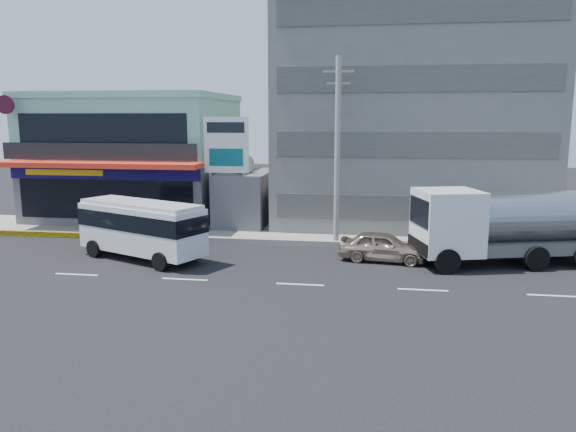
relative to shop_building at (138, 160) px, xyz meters
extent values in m
plane|color=black|center=(8.00, -13.95, -4.00)|extent=(120.00, 120.00, 0.00)
cube|color=gray|center=(13.00, -4.45, -3.85)|extent=(70.00, 5.00, 0.30)
cube|color=#46454A|center=(0.00, 0.05, -2.00)|extent=(12.00, 10.00, 4.00)
cube|color=#81B79B|center=(0.00, 0.05, 2.00)|extent=(12.00, 10.00, 4.00)
cube|color=red|center=(0.00, -5.75, 0.15)|extent=(12.40, 1.80, 0.30)
cube|color=#110B52|center=(0.00, -5.00, -0.40)|extent=(12.00, 0.12, 0.80)
cube|color=black|center=(0.00, -4.97, -1.90)|extent=(11.00, 0.06, 2.60)
cube|color=slate|center=(18.00, 1.05, 3.00)|extent=(16.00, 12.00, 14.00)
cube|color=#46454A|center=(8.00, -1.95, -2.25)|extent=(3.00, 6.00, 3.50)
cylinder|color=slate|center=(8.00, -2.95, -0.42)|extent=(1.50, 1.50, 0.15)
cylinder|color=gray|center=(6.50, -4.75, -0.75)|extent=(0.16, 0.16, 6.50)
cylinder|color=gray|center=(8.50, -4.75, -0.75)|extent=(0.16, 0.16, 6.50)
cube|color=white|center=(7.50, -4.75, 1.30)|extent=(2.60, 0.18, 3.20)
cylinder|color=#999993|center=(14.00, -6.55, 1.00)|extent=(0.30, 0.30, 10.00)
cube|color=#999993|center=(14.00, -6.55, 5.20)|extent=(1.60, 0.12, 0.12)
cube|color=#999993|center=(14.00, -6.55, 4.60)|extent=(1.20, 0.10, 0.10)
cube|color=silver|center=(4.80, -10.88, -2.46)|extent=(7.01, 4.73, 2.21)
cube|color=black|center=(4.80, -10.88, -2.02)|extent=(7.07, 4.80, 0.82)
cube|color=silver|center=(4.80, -10.88, -1.25)|extent=(6.75, 4.48, 0.19)
cylinder|color=black|center=(2.26, -10.88, -3.56)|extent=(0.90, 0.61, 0.87)
cylinder|color=black|center=(3.15, -8.96, -3.56)|extent=(0.90, 0.61, 0.87)
cylinder|color=black|center=(6.46, -12.81, -3.56)|extent=(0.90, 0.61, 0.87)
cylinder|color=black|center=(7.35, -10.88, -3.56)|extent=(0.90, 0.61, 0.87)
imported|color=#C2AC94|center=(16.46, -9.47, -3.27)|extent=(4.43, 2.26, 1.44)
cube|color=white|center=(19.36, -9.94, -1.90)|extent=(3.34, 3.34, 2.95)
cube|color=#595956|center=(22.42, -9.11, -3.09)|extent=(9.41, 4.77, 0.57)
cylinder|color=gray|center=(23.52, -8.82, -1.73)|extent=(6.76, 3.96, 2.38)
cylinder|color=black|center=(19.26, -11.32, -3.43)|extent=(1.18, 0.62, 1.13)
cylinder|color=black|center=(18.58, -8.80, -3.43)|extent=(1.18, 0.62, 1.13)
cylinder|color=black|center=(23.31, -10.22, -3.43)|extent=(1.18, 0.62, 1.13)
cylinder|color=black|center=(22.63, -7.70, -3.43)|extent=(1.18, 0.62, 1.13)
cylinder|color=black|center=(24.93, -7.08, -3.43)|extent=(1.18, 0.62, 1.13)
imported|color=#520B17|center=(4.00, -7.15, -3.54)|extent=(1.82, 0.92, 0.92)
imported|color=#66594C|center=(4.00, -7.15, -2.60)|extent=(0.51, 0.67, 1.68)
camera|label=1|loc=(15.89, -36.28, 2.88)|focal=35.00mm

